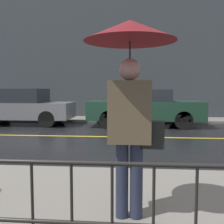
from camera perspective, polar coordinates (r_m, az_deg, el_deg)
ground_plane at (r=8.58m, az=-1.54°, el=-5.40°), size 80.00×80.00×0.00m
sidewalk_near at (r=3.64m, az=-11.38°, el=-19.25°), size 28.00×3.00×0.10m
sidewalk_far at (r=13.10m, az=0.73°, el=-1.59°), size 28.00×1.79×0.10m
lane_marking at (r=8.58m, az=-1.54°, el=-5.37°), size 25.20×0.12×0.01m
building_storefront at (r=14.18m, az=1.06°, el=12.46°), size 28.00×0.30×6.79m
railing_foreground at (r=2.33m, az=-20.73°, el=-17.51°), size 12.00×0.04×0.89m
pedestrian at (r=2.85m, az=4.02°, el=9.39°), size 0.99×0.99×2.17m
car_grey at (r=12.10m, az=-19.01°, el=1.15°), size 4.29×1.79×1.57m
car_dark_green at (r=11.07m, az=6.93°, el=1.07°), size 4.70×1.88×1.54m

